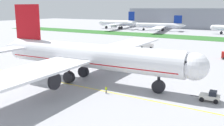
# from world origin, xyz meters

# --- Properties ---
(ground_plane) EXTENTS (600.00, 600.00, 0.00)m
(ground_plane) POSITION_xyz_m (0.00, 0.00, 0.00)
(ground_plane) COLOR #9E9EA3
(ground_plane) RESTS_ON ground
(apron_taxi_line) EXTENTS (280.00, 0.36, 0.01)m
(apron_taxi_line) POSITION_xyz_m (0.00, -2.23, 0.00)
(apron_taxi_line) COLOR yellow
(apron_taxi_line) RESTS_ON ground
(grass_median_strip) EXTENTS (320.00, 24.00, 0.10)m
(grass_median_strip) POSITION_xyz_m (0.00, 114.49, 0.05)
(grass_median_strip) COLOR #2D6628
(grass_median_strip) RESTS_ON ground
(airliner_foreground) EXTENTS (57.85, 91.80, 19.06)m
(airliner_foreground) POSITION_xyz_m (3.57, 1.96, 6.47)
(airliner_foreground) COLOR white
(airliner_foreground) RESTS_ON ground
(pushback_tug) EXTENTS (5.61, 2.84, 2.15)m
(pushback_tug) POSITION_xyz_m (33.01, 3.75, 0.98)
(pushback_tug) COLOR white
(pushback_tug) RESTS_ON ground
(ground_crew_wingwalker_port) EXTENTS (0.24, 0.56, 1.59)m
(ground_crew_wingwalker_port) POSITION_xyz_m (13.00, -3.25, 0.97)
(ground_crew_wingwalker_port) COLOR black
(ground_crew_wingwalker_port) RESTS_ON ground
(service_truck_baggage_loader) EXTENTS (6.50, 3.82, 2.72)m
(service_truck_baggage_loader) POSITION_xyz_m (-6.03, 59.69, 1.52)
(service_truck_baggage_loader) COLOR white
(service_truck_baggage_loader) RESTS_ON ground
(parked_airliner_far_left) EXTENTS (38.32, 59.26, 15.28)m
(parked_airliner_far_left) POSITION_xyz_m (-73.49, 148.75, 5.18)
(parked_airliner_far_left) COLOR white
(parked_airliner_far_left) RESTS_ON ground
(parked_airliner_far_centre) EXTENTS (40.46, 65.54, 12.58)m
(parked_airliner_far_centre) POSITION_xyz_m (-34.80, 150.00, 4.27)
(parked_airliner_far_centre) COLOR white
(parked_airliner_far_centre) RESTS_ON ground
(terminal_building) EXTENTS (107.30, 20.00, 18.00)m
(terminal_building) POSITION_xyz_m (-25.17, 189.27, 9.00)
(terminal_building) COLOR gray
(terminal_building) RESTS_ON ground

